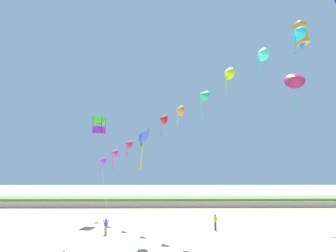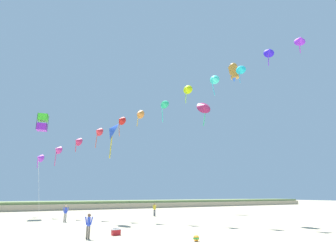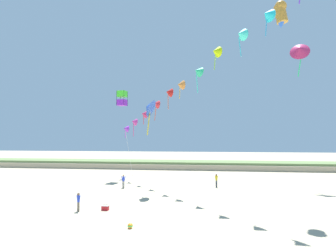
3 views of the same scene
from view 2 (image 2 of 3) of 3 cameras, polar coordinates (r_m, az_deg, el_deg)
The scene contains 12 objects.
ground_plane at distance 17.43m, azimuth 11.76°, elevation -23.37°, with size 240.00×240.00×0.00m, color tan.
dune_ridge at distance 56.63m, azimuth -18.15°, elevation -16.02°, with size 120.00×8.61×1.47m.
person_near_left at distance 35.83m, azimuth -2.95°, elevation -17.51°, with size 0.41×0.51×1.64m.
person_near_right at distance 30.26m, azimuth -21.41°, elevation -17.07°, with size 0.58×0.23×1.66m.
person_mid_center at distance 18.49m, azimuth -16.89°, elevation -19.77°, with size 0.49×0.35×1.54m.
kite_banner_string at distance 31.73m, azimuth -3.50°, elevation 4.23°, with size 23.68×26.87×19.17m.
large_kite_low_lead at distance 46.81m, azimuth 7.89°, elevation 4.25°, with size 2.95×2.49×4.91m.
large_kite_mid_trail at distance 29.39m, azimuth -12.14°, elevation -0.88°, with size 1.72×2.20×4.21m.
large_kite_high_solo at distance 39.58m, azimuth -25.65°, elevation 0.70°, with size 1.49×1.49×2.28m.
large_kite_outer_drift at distance 34.04m, azimuth 14.08°, elevation 11.36°, with size 1.57×1.44×2.53m.
beach_cooler at distance 19.81m, azimuth -11.25°, elevation -21.69°, with size 0.58×0.41×0.46m.
beach_ball at distance 17.15m, azimuth 6.17°, elevation -23.12°, with size 0.36×0.36×0.36m.
Camera 2 is at (-10.96, -13.28, 2.71)m, focal length 28.00 mm.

